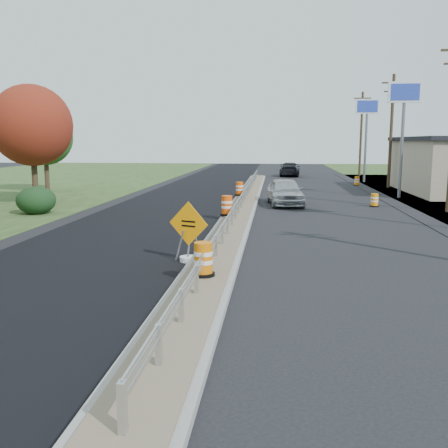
# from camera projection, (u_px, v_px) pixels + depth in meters

# --- Properties ---
(ground) EXTENTS (140.00, 140.00, 0.00)m
(ground) POSITION_uv_depth(u_px,v_px,m) (227.00, 239.00, 20.15)
(ground) COLOR black
(ground) RESTS_ON ground
(milled_overlay) EXTENTS (7.20, 120.00, 0.01)m
(milled_overlay) POSITION_uv_depth(u_px,v_px,m) (171.00, 206.00, 30.40)
(milled_overlay) COLOR black
(milled_overlay) RESTS_ON ground
(median) EXTENTS (1.60, 55.00, 0.23)m
(median) POSITION_uv_depth(u_px,v_px,m) (241.00, 210.00, 27.98)
(median) COLOR gray
(median) RESTS_ON ground
(guardrail) EXTENTS (0.10, 46.15, 0.72)m
(guardrail) POSITION_uv_depth(u_px,v_px,m) (242.00, 197.00, 28.86)
(guardrail) COLOR silver
(guardrail) RESTS_ON median
(pylon_sign_mid) EXTENTS (2.20, 0.30, 7.90)m
(pylon_sign_mid) POSITION_uv_depth(u_px,v_px,m) (404.00, 103.00, 33.73)
(pylon_sign_mid) COLOR slate
(pylon_sign_mid) RESTS_ON ground
(pylon_sign_north) EXTENTS (2.20, 0.30, 7.90)m
(pylon_sign_north) POSITION_uv_depth(u_px,v_px,m) (367.00, 114.00, 47.47)
(pylon_sign_north) COLOR slate
(pylon_sign_north) RESTS_ON ground
(utility_pole_nmid) EXTENTS (1.90, 0.26, 9.40)m
(utility_pole_nmid) POSITION_uv_depth(u_px,v_px,m) (391.00, 129.00, 41.74)
(utility_pole_nmid) COLOR #473523
(utility_pole_nmid) RESTS_ON ground
(utility_pole_north) EXTENTS (1.90, 0.26, 9.40)m
(utility_pole_north) POSITION_uv_depth(u_px,v_px,m) (361.00, 132.00, 56.46)
(utility_pole_north) COLOR #473523
(utility_pole_north) RESTS_ON ground
(hedge_north) EXTENTS (2.09, 2.09, 1.52)m
(hedge_north) POSITION_uv_depth(u_px,v_px,m) (36.00, 200.00, 27.02)
(hedge_north) COLOR black
(hedge_north) RESTS_ON ground
(tree_near_red) EXTENTS (4.95, 4.95, 7.35)m
(tree_near_red) POSITION_uv_depth(u_px,v_px,m) (32.00, 126.00, 30.47)
(tree_near_red) COLOR #473523
(tree_near_red) RESTS_ON ground
(tree_near_back) EXTENTS (4.29, 4.29, 6.37)m
(tree_near_back) POSITION_uv_depth(u_px,v_px,m) (45.00, 138.00, 38.73)
(tree_near_back) COLOR #473523
(tree_near_back) RESTS_ON ground
(caution_sign) EXTENTS (1.35, 0.60, 1.99)m
(caution_sign) POSITION_uv_depth(u_px,v_px,m) (189.00, 247.00, 16.32)
(caution_sign) COLOR white
(caution_sign) RESTS_ON ground
(barrel_median_near) EXTENTS (0.64, 0.64, 0.94)m
(barrel_median_near) POSITION_uv_depth(u_px,v_px,m) (203.00, 260.00, 13.75)
(barrel_median_near) COLOR black
(barrel_median_near) RESTS_ON median
(barrel_median_mid) EXTENTS (0.68, 0.68, 0.99)m
(barrel_median_mid) POSITION_uv_depth(u_px,v_px,m) (227.00, 206.00, 25.06)
(barrel_median_mid) COLOR black
(barrel_median_mid) RESTS_ON median
(barrel_median_far) EXTENTS (0.63, 0.63, 0.92)m
(barrel_median_far) POSITION_uv_depth(u_px,v_px,m) (240.00, 189.00, 34.41)
(barrel_median_far) COLOR black
(barrel_median_far) RESTS_ON median
(barrel_shoulder_near) EXTENTS (0.54, 0.54, 0.79)m
(barrel_shoulder_near) POSITION_uv_depth(u_px,v_px,m) (375.00, 200.00, 30.19)
(barrel_shoulder_near) COLOR black
(barrel_shoulder_near) RESTS_ON ground
(barrel_shoulder_far) EXTENTS (0.55, 0.55, 0.80)m
(barrel_shoulder_far) POSITION_uv_depth(u_px,v_px,m) (357.00, 181.00, 44.70)
(barrel_shoulder_far) COLOR black
(barrel_shoulder_far) RESTS_ON ground
(car_silver) EXTENTS (2.53, 5.10, 1.67)m
(car_silver) POSITION_uv_depth(u_px,v_px,m) (285.00, 192.00, 30.96)
(car_silver) COLOR #B4B4B9
(car_silver) RESTS_ON ground
(car_dark_far) EXTENTS (2.52, 5.48, 1.55)m
(car_dark_far) POSITION_uv_depth(u_px,v_px,m) (290.00, 169.00, 56.93)
(car_dark_far) COLOR black
(car_dark_far) RESTS_ON ground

